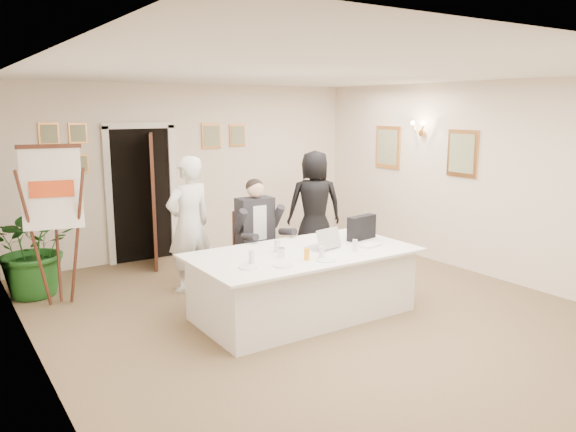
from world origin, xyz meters
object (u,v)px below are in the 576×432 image
Objects in this scene: conference_table at (303,283)px; standing_woman at (315,205)px; laptop at (322,236)px; potted_palm at (35,246)px; oj_glass at (307,254)px; seated_man at (257,235)px; paper_stack at (369,245)px; standing_man at (189,224)px; flip_chart at (56,234)px; steel_jug at (281,253)px; laptop_bag at (362,228)px.

conference_table is 1.49× the size of standing_woman.
conference_table is 0.60m from laptop.
potted_palm is 10.08× the size of oj_glass.
conference_table is 1.15m from seated_man.
standing_woman is at bearing -7.39° from potted_palm.
conference_table is at bearing 172.70° from laptop.
seated_man is at bearing 55.31° from standing_woman.
standing_woman is 2.33m from paper_stack.
standing_man is 1.38× the size of potted_palm.
standing_woman is (3.92, 0.06, -0.02)m from flip_chart.
conference_table is 23.86× the size of steel_jug.
standing_man is 4.16× the size of laptop_bag.
laptop is at bearing -41.60° from potted_palm.
flip_chart reaches higher than laptop_bag.
seated_man is 1.54m from paper_stack.
conference_table is 3.06m from flip_chart.
flip_chart is at bearing 132.78° from laptop.
laptop_bag is at bearing 5.49° from conference_table.
standing_man reaches higher than oj_glass.
standing_woman is at bearing 44.85° from laptop.
conference_table is 2.00× the size of potted_palm.
paper_stack is at bearing -68.38° from seated_man.
oj_glass is at bearing -174.04° from paper_stack.
seated_man reaches higher than conference_table.
laptop_bag is at bearing -5.39° from laptop.
steel_jug is (-1.17, 0.14, 0.04)m from paper_stack.
flip_chart is (-2.35, 0.83, 0.14)m from seated_man.
laptop_bag is 1.58× the size of paper_stack.
potted_palm reaches higher than paper_stack.
standing_man is 16.46× the size of steel_jug.
potted_palm is 4.23m from laptop_bag.
conference_table is at bearing -44.98° from potted_palm.
seated_man is 1.16× the size of potted_palm.
oj_glass is (-1.77, -2.30, -0.04)m from standing_woman.
laptop_bag is (-0.62, -1.88, 0.05)m from standing_woman.
flip_chart reaches higher than laptop.
standing_woman reaches higher than oj_glass.
steel_jug reaches higher than paper_stack.
standing_woman is at bearing 179.87° from standing_man.
standing_woman reaches higher than seated_man.
laptop_bag is at bearing -55.92° from seated_man.
conference_table is 0.93m from paper_stack.
flip_chart is at bearing 141.09° from laptop_bag.
conference_table is at bearing 105.53° from standing_man.
conference_table is at bearing -39.30° from flip_chart.
standing_woman reaches higher than potted_palm.
standing_woman reaches higher than conference_table.
potted_palm is at bearing 140.53° from paper_stack.
potted_palm is (-2.50, 2.50, 0.26)m from conference_table.
potted_palm is at bearing 135.02° from conference_table.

